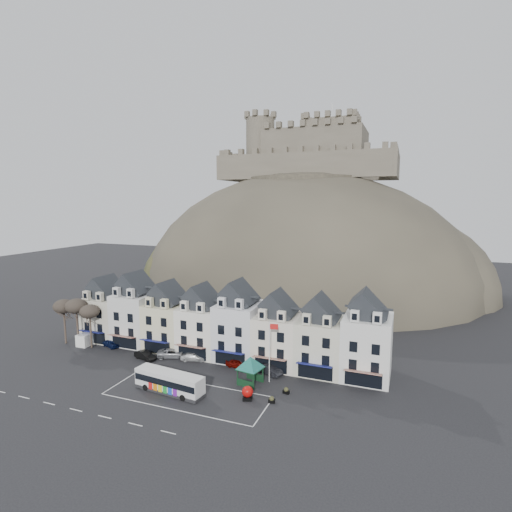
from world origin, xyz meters
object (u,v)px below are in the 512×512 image
at_px(bus_shelter, 250,363).
at_px(car_navy, 111,343).
at_px(car_maroon, 238,363).
at_px(flagpole, 270,348).
at_px(white_van, 89,338).
at_px(red_buoy, 248,393).
at_px(bus, 169,381).
at_px(car_silver, 174,353).
at_px(car_white, 193,357).
at_px(car_black, 145,355).
at_px(car_charcoal, 269,369).

relative_size(bus_shelter, car_navy, 1.64).
distance_m(car_navy, car_maroon, 24.72).
bearing_deg(flagpole, car_maroon, 155.57).
bearing_deg(white_van, red_buoy, -17.10).
bearing_deg(car_maroon, bus, 160.85).
xyz_separation_m(red_buoy, car_silver, (-16.97, 8.80, -0.20)).
bearing_deg(car_white, car_navy, 70.64).
bearing_deg(car_black, white_van, 95.01).
height_order(red_buoy, flagpole, flagpole).
xyz_separation_m(car_black, car_silver, (3.83, 2.50, 0.06)).
relative_size(flagpole, car_black, 2.17).
xyz_separation_m(flagpole, car_navy, (-31.07, 2.88, -4.47)).
distance_m(bus_shelter, car_black, 19.69).
bearing_deg(red_buoy, car_charcoal, 90.00).
bearing_deg(car_navy, bus, -99.82).
relative_size(white_van, car_navy, 1.25).
xyz_separation_m(white_van, car_silver, (17.95, -0.00, -0.33)).
height_order(flagpole, car_navy, flagpole).
height_order(flagpole, car_charcoal, flagpole).
distance_m(white_van, car_silver, 17.95).
height_order(red_buoy, white_van, white_van).
relative_size(car_navy, car_black, 0.92).
bearing_deg(car_navy, car_maroon, -70.64).
bearing_deg(white_van, bus_shelter, -10.52).
bearing_deg(car_navy, car_silver, -70.64).
bearing_deg(car_navy, bus_shelter, -79.48).
bearing_deg(car_navy, red_buoy, -86.98).
relative_size(red_buoy, car_charcoal, 0.40).
distance_m(bus, red_buoy, 10.89).
bearing_deg(car_white, flagpole, -120.80).
height_order(bus, red_buoy, bus).
bearing_deg(car_charcoal, car_navy, 111.80).
height_order(car_navy, car_maroon, car_maroon).
relative_size(bus, car_black, 2.53).
bearing_deg(bus, car_charcoal, 50.46).
height_order(bus, car_maroon, bus).
relative_size(car_maroon, car_charcoal, 0.85).
bearing_deg(red_buoy, car_white, 146.27).
bearing_deg(car_silver, car_black, 98.94).
relative_size(car_silver, car_maroon, 1.34).
distance_m(bus_shelter, car_navy, 29.09).
bearing_deg(car_maroon, car_navy, 97.46).
distance_m(white_van, car_white, 21.74).
bearing_deg(car_maroon, car_silver, 97.46).
relative_size(car_navy, car_white, 0.89).
bearing_deg(car_black, bus, -114.26).
height_order(car_black, car_white, car_black).
xyz_separation_m(car_maroon, car_charcoal, (5.28, -0.40, 0.09)).
bearing_deg(red_buoy, car_navy, 163.66).
relative_size(bus, car_silver, 2.00).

